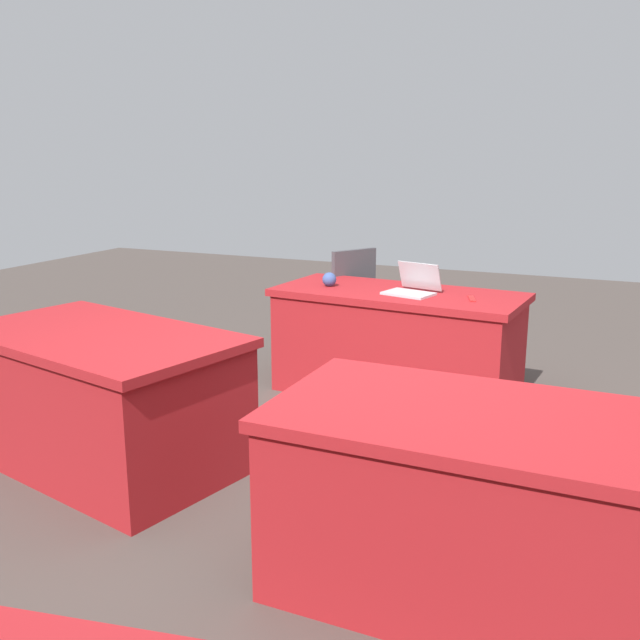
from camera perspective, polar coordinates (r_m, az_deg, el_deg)
name	(u,v)px	position (r m, az deg, el deg)	size (l,w,h in m)	color
ground_plane	(328,499)	(3.66, 0.64, -14.19)	(14.40, 14.40, 0.00)	#4C423D
table_foreground	(397,343)	(5.04, 6.23, -1.82)	(1.77, 0.90, 0.75)	#AD1E23
table_mid_left	(473,504)	(2.87, 12.21, -14.25)	(1.55, 0.89, 0.75)	#AD1E23
table_mid_right	(102,398)	(4.09, -17.13, -6.02)	(1.74, 1.24, 0.75)	#AD1E23
chair_tucked_right	(344,297)	(5.77, 1.95, 1.83)	(0.60, 0.60, 0.94)	#9E9993
laptop_silver	(412,288)	(4.87, 7.42, 2.57)	(0.38, 0.36, 0.21)	silver
yarn_ball	(329,279)	(5.10, 0.76, 3.29)	(0.10, 0.10, 0.10)	#3F5999
scissors_red	(472,299)	(4.76, 12.12, 1.69)	(0.18, 0.04, 0.01)	red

